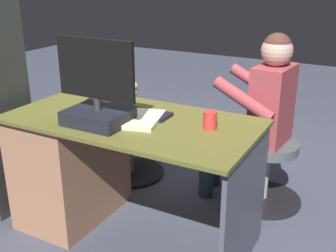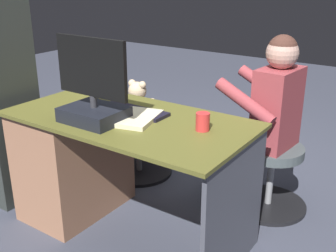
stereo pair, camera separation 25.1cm
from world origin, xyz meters
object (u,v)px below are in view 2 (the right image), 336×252
object	(u,v)px
keyboard	(133,111)
tv_remote	(89,103)
teddy_bear	(139,102)
visitor_chair	(271,173)
computer_mouse	(93,100)
office_chair_teddy	(139,143)
cup	(203,122)
desk	(85,158)
monitor	(93,97)
person	(263,110)

from	to	relation	value
keyboard	tv_remote	size ratio (longest dim) A/B	2.80
teddy_bear	visitor_chair	size ratio (longest dim) A/B	0.61
tv_remote	teddy_bear	world-z (taller)	tv_remote
computer_mouse	office_chair_teddy	world-z (taller)	computer_mouse
computer_mouse	cup	size ratio (longest dim) A/B	1.04
desk	visitor_chair	world-z (taller)	desk
monitor	computer_mouse	size ratio (longest dim) A/B	4.78
teddy_bear	computer_mouse	bearing A→B (deg)	99.51
desk	keyboard	bearing A→B (deg)	-166.70
monitor	tv_remote	bearing A→B (deg)	-40.10
office_chair_teddy	person	size ratio (longest dim) A/B	0.44
computer_mouse	visitor_chair	size ratio (longest dim) A/B	0.19
computer_mouse	visitor_chair	distance (m)	1.24
teddy_bear	person	world-z (taller)	person
person	monitor	bearing A→B (deg)	55.25
desk	office_chair_teddy	size ratio (longest dim) A/B	2.74
cup	office_chair_teddy	xyz separation A→B (m)	(0.88, -0.57, -0.53)
office_chair_teddy	person	xyz separation A→B (m)	(-0.93, -0.09, 0.42)
teddy_bear	desk	bearing A→B (deg)	96.40
tv_remote	office_chair_teddy	world-z (taller)	tv_remote
keyboard	teddy_bear	size ratio (longest dim) A/B	1.39
visitor_chair	teddy_bear	bearing A→B (deg)	4.95
keyboard	visitor_chair	distance (m)	1.02
keyboard	tv_remote	world-z (taller)	keyboard
cup	desk	bearing A→B (deg)	4.30
person	cup	bearing A→B (deg)	85.15
visitor_chair	desk	bearing A→B (deg)	37.71
monitor	person	size ratio (longest dim) A/B	0.40
monitor	person	xyz separation A→B (m)	(-0.60, -0.87, -0.20)
tv_remote	office_chair_teddy	size ratio (longest dim) A/B	0.30
desk	visitor_chair	distance (m)	1.20
tv_remote	keyboard	bearing A→B (deg)	-155.41
office_chair_teddy	monitor	bearing A→B (deg)	112.85
computer_mouse	person	world-z (taller)	person
tv_remote	office_chair_teddy	bearing A→B (deg)	-62.13
visitor_chair	person	world-z (taller)	person
cup	visitor_chair	world-z (taller)	cup
desk	keyboard	distance (m)	0.50
monitor	teddy_bear	world-z (taller)	monitor
keyboard	computer_mouse	size ratio (longest dim) A/B	4.38
keyboard	cup	distance (m)	0.47
monitor	visitor_chair	distance (m)	1.28
tv_remote	teddy_bear	size ratio (longest dim) A/B	0.49
desk	computer_mouse	distance (m)	0.37
cup	monitor	bearing A→B (deg)	20.75
monitor	office_chair_teddy	bearing A→B (deg)	-67.15
office_chair_teddy	visitor_chair	bearing A→B (deg)	-174.48
visitor_chair	keyboard	bearing A→B (deg)	47.00
monitor	tv_remote	distance (m)	0.32
cup	visitor_chair	xyz separation A→B (m)	(-0.14, -0.67, -0.53)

